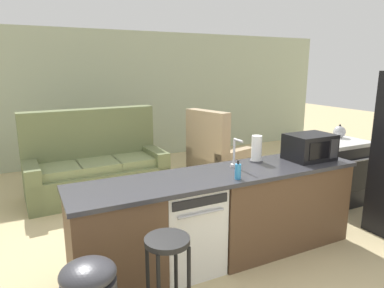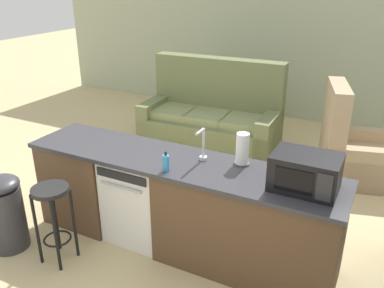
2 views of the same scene
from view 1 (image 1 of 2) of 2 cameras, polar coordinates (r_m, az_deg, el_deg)
ground_plane at (r=3.63m, az=2.75°, el=-18.81°), size 24.00×24.00×0.00m
wall_back at (r=7.15m, az=-11.73°, el=7.71°), size 10.00×0.06×2.60m
kitchen_counter at (r=3.54m, az=6.29°, el=-12.01°), size 2.94×0.66×0.90m
dishwasher at (r=3.32m, az=-1.04°, el=-13.64°), size 0.58×0.61×0.84m
stove_range at (r=5.25m, az=22.74°, el=-4.24°), size 0.76×0.68×0.90m
microwave at (r=3.96m, az=19.02°, el=-0.45°), size 0.50×0.37×0.28m
sink_faucet at (r=3.47m, az=7.16°, el=-1.79°), size 0.07×0.18×0.30m
paper_towel_roll at (r=3.72m, az=10.70°, el=-0.80°), size 0.14×0.14×0.28m
soap_bottle at (r=3.13m, az=7.66°, el=-4.54°), size 0.06×0.06×0.18m
kettle at (r=5.34m, az=23.37°, el=1.88°), size 0.21×0.17×0.19m
bar_stool at (r=2.56m, az=-4.09°, el=-19.43°), size 0.32×0.32×0.74m
couch at (r=5.43m, az=-15.79°, el=-3.81°), size 2.04×0.98×1.27m
armchair at (r=5.88m, az=3.94°, el=-2.52°), size 0.99×1.03×1.20m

